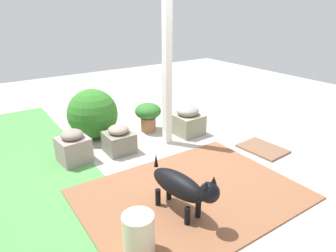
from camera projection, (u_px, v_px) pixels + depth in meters
ground_plane at (167, 153)px, 4.45m from camera, size 12.00×12.00×0.00m
brick_path at (191, 194)px, 3.47m from camera, size 1.80×2.40×0.02m
porch_pillar at (167, 73)px, 4.40m from camera, size 0.11×0.11×2.17m
stone_planter_nearest at (187, 121)px, 5.05m from camera, size 0.49×0.45×0.48m
stone_planter_mid at (119, 140)px, 4.43m from camera, size 0.40×0.40×0.41m
stone_planter_far at (73, 147)px, 4.15m from camera, size 0.42×0.42×0.46m
round_shrub at (93, 114)px, 4.85m from camera, size 0.79×0.79×0.79m
terracotta_pot_broad at (148, 114)px, 5.13m from camera, size 0.44×0.44×0.48m
dog at (182, 186)px, 3.03m from camera, size 0.85×0.34×0.58m
ceramic_urn at (139, 235)px, 2.59m from camera, size 0.27×0.27×0.40m
doormat at (263, 149)px, 4.55m from camera, size 0.67×0.52×0.03m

